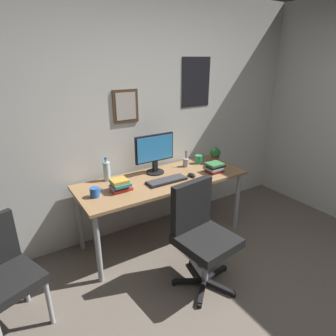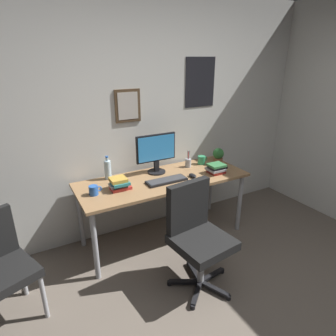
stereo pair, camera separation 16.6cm
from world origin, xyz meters
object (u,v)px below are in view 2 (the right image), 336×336
object	(u,v)px
monitor	(156,152)
computer_mouse	(193,176)
book_stack_right	(216,168)
book_stack_left	(119,184)
pen_cup	(188,162)
keyboard	(167,181)
office_chair	(196,231)
coffee_mug_near	(94,190)
water_bottle	(108,169)
coffee_mug_far	(202,160)
potted_plant	(218,156)

from	to	relation	value
monitor	computer_mouse	size ratio (longest dim) A/B	4.18
computer_mouse	book_stack_right	distance (m)	0.30
book_stack_left	pen_cup	bearing A→B (deg)	12.25
book_stack_right	keyboard	bearing A→B (deg)	174.64
office_chair	monitor	xyz separation A→B (m)	(0.08, 0.93, 0.44)
computer_mouse	book_stack_left	world-z (taller)	book_stack_left
computer_mouse	office_chair	bearing A→B (deg)	-120.14
monitor	coffee_mug_near	size ratio (longest dim) A/B	3.76
office_chair	water_bottle	xyz separation A→B (m)	(-0.44, 1.01, 0.31)
coffee_mug_far	keyboard	bearing A→B (deg)	-157.01
water_bottle	book_stack_left	distance (m)	0.31
office_chair	potted_plant	bearing A→B (deg)	43.90
keyboard	pen_cup	world-z (taller)	pen_cup
pen_cup	book_stack_right	world-z (taller)	pen_cup
book_stack_right	potted_plant	bearing A→B (deg)	48.81
pen_cup	office_chair	bearing A→B (deg)	-118.18
computer_mouse	book_stack_right	xyz separation A→B (m)	(0.29, -0.03, 0.04)
computer_mouse	coffee_mug_near	xyz separation A→B (m)	(-1.04, 0.09, 0.03)
computer_mouse	potted_plant	bearing A→B (deg)	22.14
coffee_mug_far	computer_mouse	bearing A→B (deg)	-137.66
potted_plant	book_stack_left	distance (m)	1.29
coffee_mug_near	coffee_mug_far	distance (m)	1.37
office_chair	book_stack_left	size ratio (longest dim) A/B	4.80
potted_plant	book_stack_right	world-z (taller)	potted_plant
coffee_mug_near	book_stack_right	bearing A→B (deg)	-5.04
office_chair	coffee_mug_near	world-z (taller)	office_chair
office_chair	coffee_mug_far	world-z (taller)	office_chair
coffee_mug_near	book_stack_left	xyz separation A→B (m)	(0.25, -0.00, 0.01)
pen_cup	coffee_mug_near	bearing A→B (deg)	-170.43
office_chair	coffee_mug_far	size ratio (longest dim) A/B	7.58
monitor	coffee_mug_near	xyz separation A→B (m)	(-0.76, -0.22, -0.19)
book_stack_right	computer_mouse	bearing A→B (deg)	174.81
coffee_mug_near	book_stack_right	world-z (taller)	book_stack_right
pen_cup	book_stack_left	xyz separation A→B (m)	(-0.91, -0.20, 0.00)
office_chair	keyboard	xyz separation A→B (m)	(0.06, 0.65, 0.22)
coffee_mug_near	potted_plant	distance (m)	1.54
office_chair	keyboard	distance (m)	0.69
water_bottle	book_stack_left	xyz separation A→B (m)	(0.02, -0.30, -0.05)
monitor	coffee_mug_far	size ratio (longest dim) A/B	3.67
office_chair	book_stack_left	xyz separation A→B (m)	(-0.43, 0.71, 0.26)
coffee_mug_near	book_stack_right	distance (m)	1.34
office_chair	pen_cup	distance (m)	1.06
coffee_mug_far	book_stack_left	bearing A→B (deg)	-169.57
monitor	keyboard	bearing A→B (deg)	-94.74
monitor	coffee_mug_near	bearing A→B (deg)	-163.84
coffee_mug_far	coffee_mug_near	bearing A→B (deg)	-171.55
water_bottle	coffee_mug_far	distance (m)	1.13
coffee_mug_far	book_stack_left	xyz separation A→B (m)	(-1.11, -0.20, 0.01)
keyboard	pen_cup	xyz separation A→B (m)	(0.43, 0.26, 0.04)
office_chair	monitor	size ratio (longest dim) A/B	2.07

